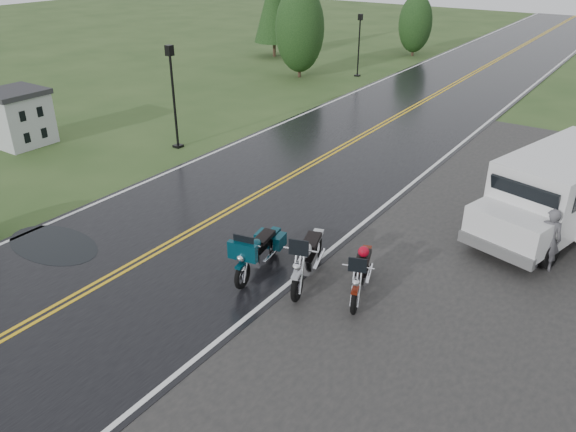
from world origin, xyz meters
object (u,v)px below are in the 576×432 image
at_px(motorcycle_silver, 297,275).
at_px(van_white, 488,202).
at_px(lamp_post_far_left, 359,45).
at_px(motorcycle_red, 355,290).
at_px(motorcycle_teal, 242,265).
at_px(lamp_post_near_left, 174,98).
at_px(person_at_van, 548,241).
at_px(house_left, 6,61).

bearing_deg(motorcycle_silver, van_white, 45.48).
relative_size(van_white, lamp_post_far_left, 1.66).
bearing_deg(lamp_post_far_left, van_white, -52.17).
xyz_separation_m(motorcycle_red, motorcycle_teal, (-2.67, -0.63, 0.02)).
xyz_separation_m(motorcycle_teal, lamp_post_near_left, (-8.49, 6.47, 1.34)).
height_order(motorcycle_teal, van_white, van_white).
height_order(motorcycle_silver, person_at_van, person_at_van).
xyz_separation_m(house_left, van_white, (17.98, 2.43, -2.12)).
height_order(motorcycle_teal, motorcycle_silver, motorcycle_silver).
relative_size(person_at_van, lamp_post_near_left, 0.42).
xyz_separation_m(motorcycle_teal, lamp_post_far_left, (-8.60, 21.84, 1.13)).
relative_size(house_left, motorcycle_silver, 3.40).
distance_m(house_left, van_white, 18.27).
bearing_deg(lamp_post_far_left, person_at_van, -49.67).
relative_size(house_left, lamp_post_far_left, 2.38).
relative_size(house_left, motorcycle_teal, 3.75).
bearing_deg(house_left, motorcycle_red, -8.81).
distance_m(person_at_van, lamp_post_far_left, 22.11).
bearing_deg(person_at_van, motorcycle_red, 42.34).
bearing_deg(van_white, person_at_van, -5.62).
height_order(motorcycle_red, person_at_van, person_at_van).
bearing_deg(motorcycle_red, motorcycle_silver, 174.25).
xyz_separation_m(lamp_post_near_left, lamp_post_far_left, (-0.12, 15.37, -0.21)).
height_order(house_left, lamp_post_near_left, house_left).
bearing_deg(van_white, lamp_post_near_left, -168.87).
bearing_deg(motorcycle_silver, lamp_post_far_left, 96.47).
bearing_deg(lamp_post_near_left, person_at_van, -5.93).
bearing_deg(lamp_post_near_left, motorcycle_red, -27.64).
bearing_deg(motorcycle_red, person_at_van, 35.82).
bearing_deg(van_white, motorcycle_red, -89.65).
height_order(motorcycle_red, lamp_post_near_left, lamp_post_near_left).
distance_m(motorcycle_red, lamp_post_far_left, 24.05).
relative_size(motorcycle_red, person_at_van, 1.33).
height_order(motorcycle_silver, van_white, van_white).
bearing_deg(van_white, motorcycle_teal, -110.20).
relative_size(motorcycle_teal, lamp_post_near_left, 0.57).
height_order(motorcycle_silver, lamp_post_near_left, lamp_post_near_left).
bearing_deg(lamp_post_near_left, lamp_post_far_left, 90.43).
bearing_deg(lamp_post_far_left, house_left, -106.19).
relative_size(motorcycle_silver, person_at_van, 1.50).
bearing_deg(house_left, lamp_post_far_left, 73.81).
xyz_separation_m(motorcycle_red, lamp_post_near_left, (-11.16, 5.84, 1.35)).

